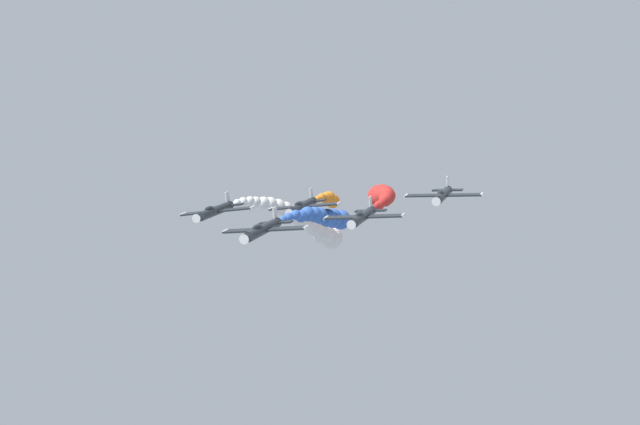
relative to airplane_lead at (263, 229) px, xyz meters
The scene contains 9 objects.
airplane_lead is the anchor object (origin of this frame).
smoke_trail_lead 18.82m from the airplane_lead, 94.99° to the right, with size 4.45×17.61×4.46m.
airplane_left_inner 13.70m from the airplane_lead, 127.66° to the right, with size 9.56×10.35×2.42m.
smoke_trail_left_inner 41.71m from the airplane_lead, 95.91° to the right, with size 8.58×32.47×5.50m.
airplane_right_inner 14.12m from the airplane_lead, 45.91° to the right, with size 9.52×10.35×2.69m.
smoke_trail_right_inner 37.71m from the airplane_lead, 80.45° to the right, with size 7.98×27.85×11.38m.
airplane_left_outer 18.41m from the airplane_lead, 85.94° to the right, with size 9.53×10.35×2.63m.
smoke_trail_left_outer 32.52m from the airplane_lead, 87.03° to the right, with size 2.45×11.64×3.41m.
airplane_right_outer 24.65m from the airplane_lead, 132.44° to the right, with size 9.57×10.35×2.35m.
Camera 1 is at (-27.48, 94.58, 94.82)m, focal length 47.28 mm.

